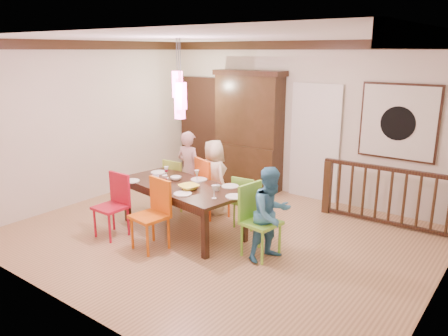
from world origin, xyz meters
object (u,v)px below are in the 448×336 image
Objects in this scene: chair_end_right at (261,217)px; person_end_right at (271,214)px; person_far_left at (189,169)px; person_far_mid at (214,177)px; china_hutch at (249,130)px; balustrade at (390,196)px; dining_table at (182,190)px; chair_far_left at (179,180)px.

chair_end_right is 0.78× the size of person_end_right.
person_far_left is 0.56m from person_far_mid.
china_hutch is 3.04m from balustrade.
china_hutch is (-0.44, 2.48, 0.52)m from dining_table.
person_far_mid reaches higher than balustrade.
person_far_left is at bearing 87.14° from person_end_right.
chair_far_left is 2.30m from chair_end_right.
chair_far_left is 0.38× the size of china_hutch.
chair_far_left reaches higher than dining_table.
chair_end_right is at bearing 113.73° from person_end_right.
chair_end_right is (1.44, -0.02, -0.09)m from dining_table.
person_end_right is at bearing 157.09° from person_far_left.
chair_far_left is at bearing -158.87° from balustrade.
person_far_mid is (0.56, 0.00, -0.04)m from person_far_left.
balustrade is at bearing -4.03° from person_end_right.
chair_end_right is 2.40m from balustrade.
chair_far_left is at bearing 143.56° from dining_table.
chair_far_left is at bearing 61.82° from person_far_left.
chair_far_left is at bearing 91.57° from person_end_right.
person_end_right reaches higher than dining_table.
person_far_left is 1.07× the size of person_end_right.
chair_far_left is 0.68m from person_far_mid.
dining_table is at bearing -80.01° from china_hutch.
chair_far_left is at bearing 36.34° from person_far_mid.
dining_table is 1.70× the size of person_end_right.
person_far_left is (-0.65, 0.90, 0.02)m from dining_table.
chair_end_right is 2.28m from person_far_left.
chair_far_left is 2.44m from person_end_right.
person_far_left is at bearing -97.54° from china_hutch.
chair_end_right is at bearing 7.99° from dining_table.
balustrade reaches higher than chair_far_left.
china_hutch is 3.25m from person_end_right.
china_hutch reaches higher than person_end_right.
chair_end_right reaches higher than dining_table.
person_far_mid reaches higher than chair_end_right.
person_far_left is (0.09, 0.17, 0.17)m from chair_far_left.
balustrade is 3.39m from person_far_left.
chair_far_left is 0.90× the size of chair_end_right.
dining_table is at bearing 124.77° from person_far_left.
balustrade reaches higher than dining_table.
chair_far_left is 0.41× the size of balustrade.
person_end_right is at bearing 173.29° from person_far_mid.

